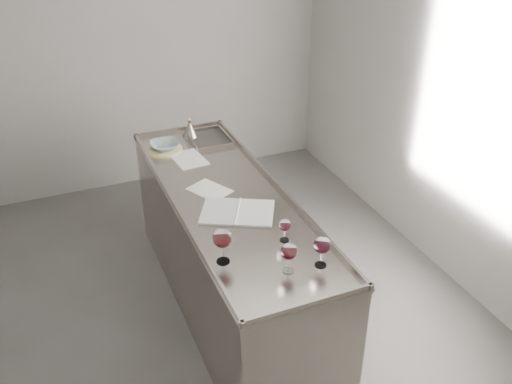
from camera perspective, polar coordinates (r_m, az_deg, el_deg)
name	(u,v)px	position (r m, az deg, el deg)	size (l,w,h in m)	color
room_shell	(161,169)	(3.26, -9.46, 2.30)	(4.54, 5.04, 2.84)	#514F4C
counter	(230,253)	(4.12, -2.66, -6.09)	(0.77, 2.42, 0.97)	gray
wine_glass_left	(222,239)	(3.17, -3.38, -4.70)	(0.11, 0.11, 0.22)	white
wine_glass_middle	(289,252)	(3.11, 3.30, -6.01)	(0.09, 0.09, 0.18)	white
wine_glass_right	(322,246)	(3.17, 6.61, -5.34)	(0.10, 0.10, 0.19)	white
wine_glass_small	(285,226)	(3.37, 2.91, -3.39)	(0.07, 0.07, 0.15)	white
notebook	(237,212)	(3.68, -1.87, -2.01)	(0.56, 0.50, 0.02)	silver
loose_paper_top	(210,190)	(3.94, -4.65, 0.21)	(0.20, 0.28, 0.00)	white
loose_paper_under	(189,159)	(4.37, -6.74, 3.31)	(0.22, 0.31, 0.00)	white
trivet	(165,150)	(4.53, -9.09, 4.19)	(0.27, 0.27, 0.02)	#D2CB88
ceramic_bowl	(165,145)	(4.51, -9.13, 4.62)	(0.22, 0.22, 0.05)	#92A7AA
wine_funnel	(190,130)	(4.73, -6.63, 6.17)	(0.13, 0.13, 0.18)	gray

